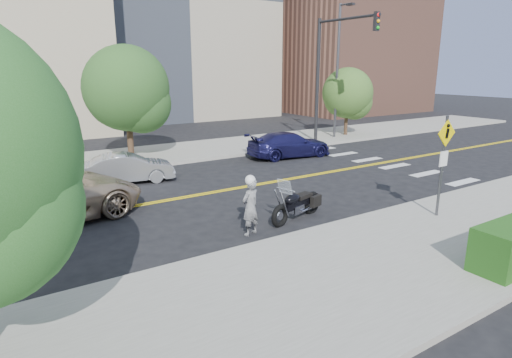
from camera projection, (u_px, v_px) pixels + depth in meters
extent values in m
plane|color=black|center=(216.00, 192.00, 15.85)|extent=(120.00, 120.00, 0.00)
cube|color=#9E9B91|center=(369.00, 267.00, 9.75)|extent=(60.00, 5.00, 0.15)
cube|color=#9E9B91|center=(147.00, 156.00, 21.91)|extent=(60.00, 5.00, 0.15)
cube|color=#A39984|center=(157.00, 4.00, 38.60)|extent=(18.00, 14.00, 20.00)
cube|color=#8C5947|center=(347.00, 52.00, 44.25)|extent=(14.00, 12.00, 12.00)
cylinder|color=#4C4C51|center=(337.00, 73.00, 26.39)|extent=(0.16, 0.16, 8.00)
cylinder|color=black|center=(318.00, 82.00, 25.06)|extent=(0.20, 0.20, 7.00)
cylinder|color=black|center=(348.00, 19.00, 22.44)|extent=(0.14, 4.40, 0.14)
cube|color=black|center=(377.00, 21.00, 20.89)|extent=(0.28, 0.18, 0.90)
cylinder|color=#4C4C51|center=(442.00, 167.00, 12.54)|extent=(0.08, 0.08, 3.00)
cube|color=#F9D800|center=(447.00, 133.00, 12.26)|extent=(0.78, 0.03, 0.78)
cube|color=white|center=(444.00, 159.00, 12.45)|extent=(0.35, 0.03, 0.45)
imported|color=silver|center=(250.00, 207.00, 11.64)|extent=(0.66, 0.52, 1.59)
sphere|color=white|center=(250.00, 180.00, 11.45)|extent=(0.29, 0.29, 0.29)
imported|color=tan|center=(41.00, 197.00, 12.50)|extent=(6.31, 3.91, 1.63)
imported|color=#A0A3A7|center=(128.00, 168.00, 17.00)|extent=(3.76, 1.94, 1.18)
imported|color=navy|center=(289.00, 145.00, 21.85)|extent=(4.60, 2.32, 1.28)
cylinder|color=#382619|center=(128.00, 115.00, 20.55)|extent=(0.29, 0.29, 4.50)
sphere|color=#26541A|center=(126.00, 88.00, 20.23)|extent=(4.05, 4.05, 4.05)
cylinder|color=#382619|center=(347.00, 109.00, 27.84)|extent=(0.22, 0.22, 3.66)
sphere|color=#3B641F|center=(348.00, 93.00, 27.58)|extent=(3.24, 3.24, 3.24)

